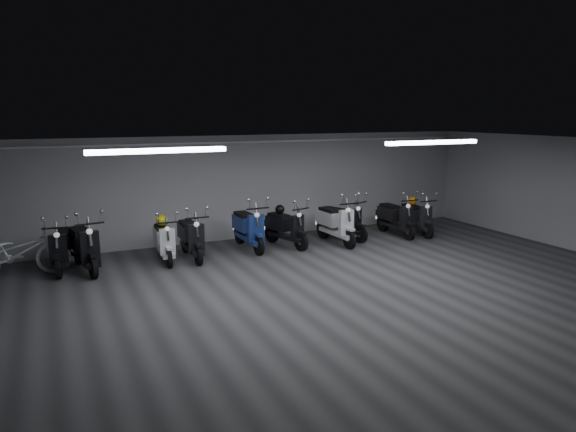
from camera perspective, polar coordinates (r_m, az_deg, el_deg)
name	(u,v)px	position (r m, az deg, el deg)	size (l,w,h in m)	color
floor	(335,294)	(10.10, 5.11, -8.49)	(14.00, 10.00, 0.01)	#313133
ceiling	(338,146)	(9.53, 5.41, 7.63)	(14.00, 10.00, 0.01)	gray
back_wall	(243,187)	(14.20, -4.93, 3.11)	(14.00, 0.01, 2.80)	#969698
fluor_strip_left	(158,151)	(9.41, -13.96, 6.91)	(2.40, 0.18, 0.08)	white
fluor_strip_right	(433,142)	(12.08, 15.45, 7.72)	(2.40, 0.18, 0.08)	white
conduit	(243,142)	(14.00, -4.89, 8.02)	(0.05, 0.05, 13.60)	white
scooter_0	(61,241)	(12.34, -23.46, -2.50)	(0.60, 1.79, 1.33)	black
scooter_1	(84,239)	(12.08, -21.35, -2.34)	(0.65, 1.94, 1.44)	black
scooter_2	(164,235)	(12.35, -13.34, -1.98)	(0.57, 1.71, 1.27)	silver
scooter_3	(191,231)	(12.44, -10.52, -1.58)	(0.61, 1.82, 1.35)	black
scooter_4	(248,222)	(13.11, -4.32, -0.61)	(0.64, 1.91, 1.43)	navy
scooter_5	(286,221)	(13.35, -0.23, -0.60)	(0.59, 1.77, 1.31)	black
scooter_6	(336,217)	(13.72, 5.25, -0.07)	(0.64, 1.93, 1.43)	silver
scooter_7	(343,215)	(14.20, 5.96, 0.10)	(0.60, 1.79, 1.34)	black
scooter_8	(396,212)	(14.86, 11.68, 0.44)	(0.60, 1.80, 1.34)	black
scooter_9	(417,212)	(15.15, 13.82, 0.44)	(0.58, 1.73, 1.29)	black
bicycle	(17,247)	(12.21, -27.41, -3.03)	(0.71, 2.02, 1.31)	white
helmet_0	(412,201)	(15.30, 13.38, 1.62)	(0.25, 0.25, 0.25)	orange
helmet_1	(280,209)	(13.48, -0.90, 0.73)	(0.24, 0.24, 0.24)	black
helmet_2	(162,220)	(12.52, -13.57, -0.47)	(0.27, 0.27, 0.27)	#BCB00B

